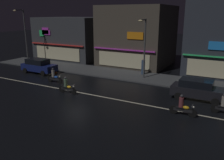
% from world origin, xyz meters
% --- Properties ---
extents(ground_plane, '(140.00, 140.00, 0.00)m').
position_xyz_m(ground_plane, '(0.00, 0.00, 0.00)').
color(ground_plane, black).
extents(lane_divider_stripe, '(33.66, 0.16, 0.01)m').
position_xyz_m(lane_divider_stripe, '(0.00, 0.00, 0.01)').
color(lane_divider_stripe, beige).
rests_on(lane_divider_stripe, ground).
extents(sidewalk_far, '(35.43, 4.40, 0.14)m').
position_xyz_m(sidewalk_far, '(0.00, 7.54, 0.07)').
color(sidewalk_far, '#424447').
rests_on(sidewalk_far, ground).
extents(storefront_left_block, '(7.16, 6.53, 8.33)m').
position_xyz_m(storefront_left_block, '(10.63, 12.93, 4.16)').
color(storefront_left_block, '#2D333D').
rests_on(storefront_left_block, ground).
extents(storefront_center_block, '(8.67, 8.98, 7.88)m').
position_xyz_m(storefront_center_block, '(0.00, 14.15, 3.94)').
color(storefront_center_block, '#4C443A').
rests_on(storefront_center_block, ground).
extents(storefront_right_block, '(9.89, 8.49, 6.32)m').
position_xyz_m(storefront_right_block, '(-10.63, 13.90, 3.15)').
color(storefront_right_block, '#383A3F').
rests_on(storefront_right_block, ground).
extents(streetlamp_west, '(0.44, 1.64, 7.28)m').
position_xyz_m(streetlamp_west, '(-13.88, 6.95, 4.42)').
color(streetlamp_west, '#47494C').
rests_on(streetlamp_west, sidewalk_far).
extents(streetlamp_mid, '(0.44, 1.64, 6.23)m').
position_xyz_m(streetlamp_mid, '(3.76, 6.94, 3.87)').
color(streetlamp_mid, '#47494C').
rests_on(streetlamp_mid, sidewalk_far).
extents(pedestrian_on_sidewalk, '(0.41, 0.41, 1.83)m').
position_xyz_m(pedestrian_on_sidewalk, '(3.12, 8.59, 0.98)').
color(pedestrian_on_sidewalk, '#334766').
rests_on(pedestrian_on_sidewalk, sidewalk_far).
extents(parked_car_near_kerb, '(4.30, 1.98, 1.67)m').
position_xyz_m(parked_car_near_kerb, '(10.02, 3.32, 0.87)').
color(parked_car_near_kerb, black).
rests_on(parked_car_near_kerb, ground).
extents(parked_car_trailing, '(4.30, 1.98, 1.67)m').
position_xyz_m(parked_car_trailing, '(-8.21, 3.68, 0.87)').
color(parked_car_trailing, navy).
rests_on(parked_car_trailing, ground).
extents(motorcycle_lead, '(1.90, 0.60, 1.52)m').
position_xyz_m(motorcycle_lead, '(-3.74, 1.36, 0.63)').
color(motorcycle_lead, black).
rests_on(motorcycle_lead, ground).
extents(motorcycle_opposite_lane, '(1.90, 0.60, 1.52)m').
position_xyz_m(motorcycle_opposite_lane, '(-0.43, -0.69, 0.63)').
color(motorcycle_opposite_lane, black).
rests_on(motorcycle_opposite_lane, ground).
extents(motorcycle_trailing_far, '(1.90, 0.60, 1.52)m').
position_xyz_m(motorcycle_trailing_far, '(9.66, -0.59, 0.63)').
color(motorcycle_trailing_far, black).
rests_on(motorcycle_trailing_far, ground).
extents(traffic_cone, '(0.36, 0.36, 0.55)m').
position_xyz_m(traffic_cone, '(-6.38, 4.51, 0.28)').
color(traffic_cone, orange).
rests_on(traffic_cone, ground).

